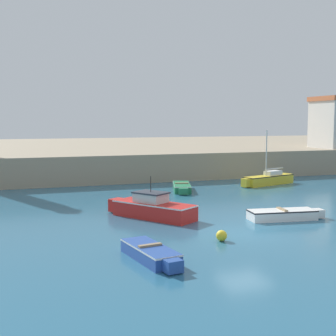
{
  "coord_description": "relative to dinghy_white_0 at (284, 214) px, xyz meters",
  "views": [
    {
      "loc": [
        -11.03,
        -20.02,
        5.52
      ],
      "look_at": [
        0.39,
        12.44,
        2.0
      ],
      "focal_mm": 50.0,
      "sensor_mm": 36.0,
      "label": 1
    }
  ],
  "objects": [
    {
      "name": "motorboat_red_3",
      "position": [
        -6.82,
        2.96,
        0.26
      ],
      "size": [
        4.21,
        5.4,
        2.37
      ],
      "color": "red",
      "rests_on": "ground"
    },
    {
      "name": "dinghy_blue_5",
      "position": [
        -9.27,
        -4.82,
        -0.0
      ],
      "size": [
        1.65,
        3.92,
        0.62
      ],
      "color": "#284C9E",
      "rests_on": "ground"
    },
    {
      "name": "quay_seawall",
      "position": [
        -3.61,
        37.04,
        0.95
      ],
      "size": [
        120.0,
        40.0,
        2.5
      ],
      "primitive_type": "cube",
      "color": "gray",
      "rests_on": "ground"
    },
    {
      "name": "sailboat_yellow_6",
      "position": [
        6.71,
        12.63,
        0.19
      ],
      "size": [
        5.76,
        2.75,
        4.7
      ],
      "color": "yellow",
      "rests_on": "ground"
    },
    {
      "name": "mooring_buoy",
      "position": [
        -5.35,
        -3.07,
        -0.05
      ],
      "size": [
        0.51,
        0.51,
        0.51
      ],
      "primitive_type": "sphere",
      "color": "yellow",
      "rests_on": "ground"
    },
    {
      "name": "ground_plane",
      "position": [
        -3.61,
        -2.04,
        -0.3
      ],
      "size": [
        200.0,
        200.0,
        0.0
      ],
      "primitive_type": "plane",
      "color": "#28607F"
    },
    {
      "name": "dinghy_green_4",
      "position": [
        -1.56,
        11.85,
        -0.0
      ],
      "size": [
        2.35,
        4.4,
        0.63
      ],
      "color": "#237A4C",
      "rests_on": "ground"
    },
    {
      "name": "dinghy_white_0",
      "position": [
        0.0,
        0.0,
        0.0
      ],
      "size": [
        4.43,
        1.79,
        0.63
      ],
      "color": "white",
      "rests_on": "ground"
    }
  ]
}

